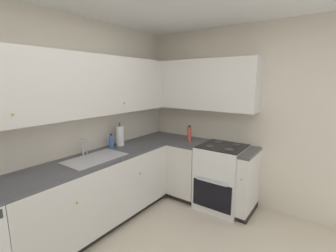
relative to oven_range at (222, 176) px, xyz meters
The scene contains 14 objects.
wall_back 2.40m from the oven_range, 142.22° to the left, with size 4.23×0.05×2.55m, color beige.
wall_right 0.98m from the oven_range, 54.67° to the right, with size 0.05×3.68×2.55m, color beige.
lower_cabinets_back 1.73m from the oven_range, 142.10° to the left, with size 2.09×0.62×0.86m.
countertop_back 1.78m from the oven_range, 142.23° to the left, with size 3.29×0.60×0.04m, color #4C4C51.
lower_cabinets_right 0.31m from the oven_range, 93.06° to the left, with size 0.62×1.22×0.86m.
countertop_right 0.52m from the oven_range, 93.59° to the left, with size 0.60×1.22×0.03m.
oven_range is the anchor object (origin of this frame).
upper_cabinets_back 2.33m from the oven_range, 141.85° to the left, with size 2.97×0.34×0.72m.
upper_cabinets_right 1.38m from the oven_range, 75.90° to the left, with size 0.32×1.75×0.72m.
sink 1.76m from the oven_range, 143.19° to the left, with size 0.70×0.40×0.10m.
faucet 1.93m from the oven_range, 137.92° to the left, with size 0.07×0.16×0.21m.
soap_bottle 1.64m from the oven_range, 127.31° to the left, with size 0.06×0.06×0.20m.
paper_towel_roll 1.57m from the oven_range, 123.20° to the left, with size 0.11×0.11×0.34m.
oil_bottle 0.77m from the oven_range, 92.03° to the left, with size 0.06×0.06×0.25m.
Camera 1 is at (-1.23, -0.78, 1.79)m, focal length 24.98 mm.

